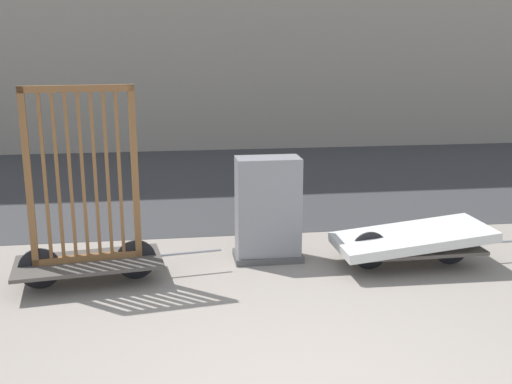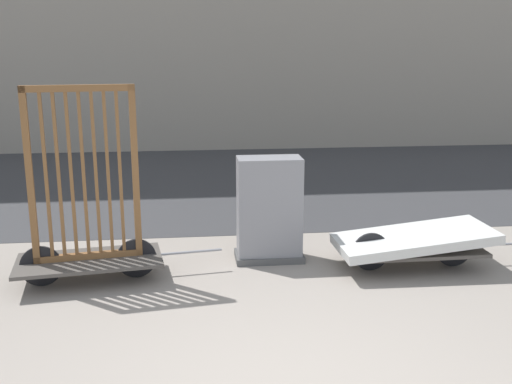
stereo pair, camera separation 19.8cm
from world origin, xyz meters
TOP-DOWN VIEW (x-y plane):
  - road_strip at (0.00, 7.66)m, footprint 56.00×7.15m
  - bike_cart_with_bedframe at (-1.84, 2.62)m, footprint 2.30×0.98m
  - bike_cart_with_mattress at (1.85, 2.62)m, footprint 2.38×0.89m
  - utility_cabinet at (0.21, 3.10)m, footprint 0.82×0.47m

SIDE VIEW (x-z plane):
  - road_strip at x=0.00m, z-range 0.00..0.01m
  - bike_cart_with_mattress at x=1.85m, z-range 0.08..0.58m
  - utility_cabinet at x=0.21m, z-range -0.04..1.22m
  - bike_cart_with_bedframe at x=-1.84m, z-range -0.40..1.75m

